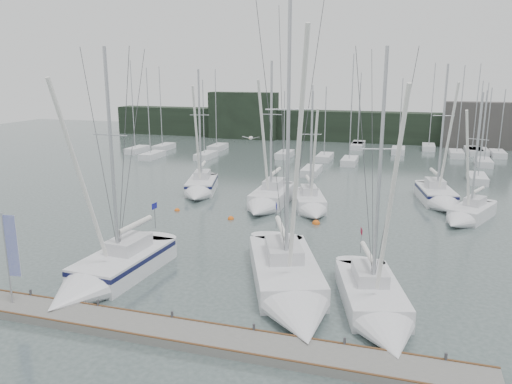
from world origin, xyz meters
TOP-DOWN VIEW (x-y plane):
  - ground at (0.00, 0.00)m, footprint 160.00×160.00m
  - dock at (0.00, -5.00)m, footprint 24.00×2.00m
  - far_treeline at (0.00, 62.00)m, footprint 90.00×4.00m
  - far_building_left at (-20.00, 60.00)m, footprint 12.00×3.00m
  - far_building_right at (18.00, 60.00)m, footprint 10.00×3.00m
  - mast_forest at (2.49, 45.94)m, footprint 58.31×27.84m
  - sailboat_near_left at (-7.57, -1.11)m, footprint 3.68×10.04m
  - sailboat_near_center at (2.73, 0.03)m, footprint 7.47×12.22m
  - sailboat_near_right at (7.17, -0.86)m, footprint 5.06×9.34m
  - sailboat_mid_a at (-10.86, 19.70)m, footprint 4.58×8.25m
  - sailboat_mid_b at (-3.40, 16.99)m, footprint 2.80×8.85m
  - sailboat_mid_c at (0.52, 16.80)m, footprint 4.42×7.45m
  - sailboat_mid_d at (10.93, 22.40)m, footprint 4.12×8.24m
  - sailboat_mid_e at (12.70, 17.56)m, footprint 4.90×7.12m
  - buoy_a at (-5.25, 12.90)m, footprint 0.51×0.51m
  - buoy_b at (1.52, 13.70)m, footprint 0.62×0.62m
  - buoy_c at (-10.48, 13.90)m, footprint 0.46×0.46m
  - dock_banner at (-10.04, -4.99)m, footprint 0.71×0.14m
  - seagull at (-0.45, 3.21)m, footprint 0.99×0.44m

SIDE VIEW (x-z plane):
  - ground at x=0.00m, z-range 0.00..0.00m
  - buoy_a at x=-5.25m, z-range -0.26..0.26m
  - buoy_b at x=1.52m, z-range -0.31..0.31m
  - buoy_c at x=-10.48m, z-range -0.23..0.23m
  - dock at x=0.00m, z-range 0.00..0.40m
  - mast_forest at x=2.49m, z-range -6.40..7.32m
  - sailboat_mid_e at x=12.70m, z-range -4.87..5.90m
  - sailboat_near_right at x=7.17m, z-range -6.30..7.35m
  - sailboat_mid_c at x=0.52m, z-range -4.81..5.92m
  - sailboat_near_center at x=2.73m, z-range -7.66..8.84m
  - sailboat_mid_d at x=10.93m, z-range -5.91..7.15m
  - sailboat_mid_b at x=-3.40m, z-range -6.02..7.27m
  - sailboat_mid_a at x=-10.86m, z-range -5.65..6.90m
  - sailboat_near_left at x=-7.57m, z-range -6.32..7.58m
  - far_treeline at x=0.00m, z-range 0.00..5.00m
  - dock_banner at x=-10.04m, z-range 0.82..5.47m
  - far_building_right at x=18.00m, z-range 0.00..7.00m
  - far_building_left at x=-20.00m, z-range 0.00..8.00m
  - seagull at x=-0.45m, z-range 7.85..8.05m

